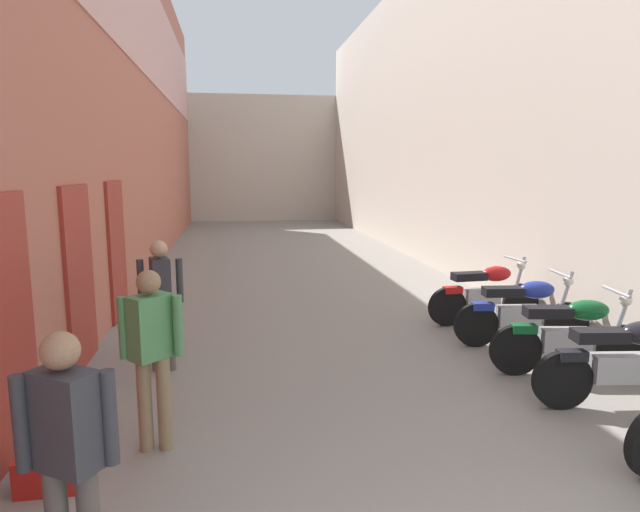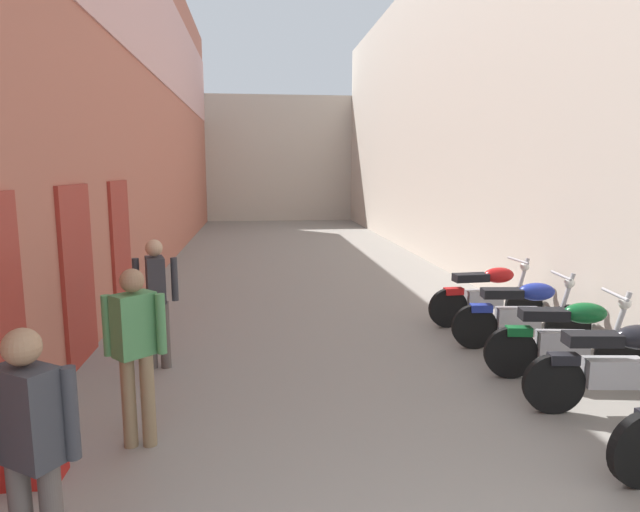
% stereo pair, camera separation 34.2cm
% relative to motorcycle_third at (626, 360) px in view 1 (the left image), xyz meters
% --- Properties ---
extents(ground_plane, '(40.06, 40.06, 0.00)m').
position_rel_motorcycle_third_xyz_m(ground_plane, '(-2.39, 6.61, -0.50)').
color(ground_plane, gray).
extents(building_left, '(0.45, 24.06, 7.95)m').
position_rel_motorcycle_third_xyz_m(building_left, '(-5.90, 8.56, 3.51)').
color(building_left, '#B76651').
rests_on(building_left, ground).
extents(building_right, '(0.45, 24.06, 7.60)m').
position_rel_motorcycle_third_xyz_m(building_right, '(1.14, 8.61, 3.30)').
color(building_right, beige).
rests_on(building_right, ground).
extents(building_far_end, '(9.65, 2.00, 5.67)m').
position_rel_motorcycle_third_xyz_m(building_far_end, '(-2.39, 21.64, 2.34)').
color(building_far_end, beige).
rests_on(building_far_end, ground).
extents(motorcycle_third, '(1.85, 0.58, 1.04)m').
position_rel_motorcycle_third_xyz_m(motorcycle_third, '(0.00, 0.00, 0.00)').
color(motorcycle_third, black).
rests_on(motorcycle_third, ground).
extents(motorcycle_fourth, '(1.84, 0.58, 1.04)m').
position_rel_motorcycle_third_xyz_m(motorcycle_fourth, '(-0.00, 0.90, 0.00)').
color(motorcycle_fourth, black).
rests_on(motorcycle_fourth, ground).
extents(motorcycle_fifth, '(1.85, 0.58, 1.04)m').
position_rel_motorcycle_third_xyz_m(motorcycle_fifth, '(0.00, 1.98, 0.00)').
color(motorcycle_fifth, black).
rests_on(motorcycle_fifth, ground).
extents(motorcycle_sixth, '(1.85, 0.58, 1.04)m').
position_rel_motorcycle_third_xyz_m(motorcycle_sixth, '(0.00, 3.10, 0.00)').
color(motorcycle_sixth, black).
rests_on(motorcycle_sixth, ground).
extents(pedestrian_by_doorway, '(0.52, 0.36, 1.57)m').
position_rel_motorcycle_third_xyz_m(pedestrian_by_doorway, '(-4.73, -1.81, 0.42)').
color(pedestrian_by_doorway, '#564C47').
rests_on(pedestrian_by_doorway, ground).
extents(pedestrian_mid_alley, '(0.52, 0.38, 1.57)m').
position_rel_motorcycle_third_xyz_m(pedestrian_mid_alley, '(-4.54, -0.11, 0.42)').
color(pedestrian_mid_alley, '#8C7251').
rests_on(pedestrian_mid_alley, ground).
extents(pedestrian_further_down, '(0.52, 0.38, 1.57)m').
position_rel_motorcycle_third_xyz_m(pedestrian_further_down, '(-4.70, 1.81, 0.42)').
color(pedestrian_further_down, '#564C47').
rests_on(pedestrian_further_down, ground).
extents(plastic_crate, '(0.44, 0.32, 0.28)m').
position_rel_motorcycle_third_xyz_m(plastic_crate, '(-5.25, -0.57, -0.36)').
color(plastic_crate, red).
rests_on(plastic_crate, ground).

